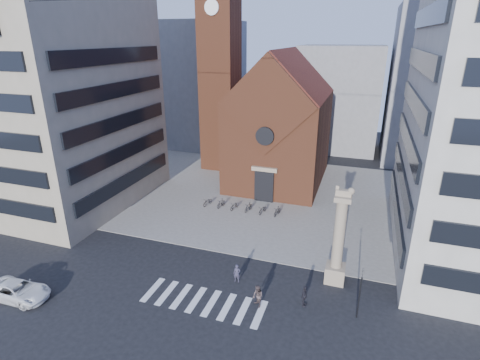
% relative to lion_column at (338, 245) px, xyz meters
% --- Properties ---
extents(ground, '(120.00, 120.00, 0.00)m').
position_rel_lion_column_xyz_m(ground, '(-10.01, -3.00, -3.46)').
color(ground, black).
rests_on(ground, ground).
extents(piazza, '(46.00, 30.00, 0.05)m').
position_rel_lion_column_xyz_m(piazza, '(-10.01, 16.00, -3.43)').
color(piazza, '#9A968C').
rests_on(piazza, ground).
extents(zebra_crossing, '(10.20, 3.20, 0.01)m').
position_rel_lion_column_xyz_m(zebra_crossing, '(-9.46, -6.00, -3.45)').
color(zebra_crossing, white).
rests_on(zebra_crossing, ground).
extents(church, '(12.00, 16.65, 18.00)m').
position_rel_lion_column_xyz_m(church, '(-10.01, 22.04, 4.53)').
color(church, brown).
rests_on(church, ground).
extents(campanile, '(5.50, 5.50, 31.20)m').
position_rel_lion_column_xyz_m(campanile, '(-20.01, 25.00, 12.28)').
color(campanile, brown).
rests_on(campanile, ground).
extents(building_left, '(18.00, 20.00, 26.00)m').
position_rel_lion_column_xyz_m(building_left, '(-34.01, 7.00, 9.54)').
color(building_left, gray).
rests_on(building_left, ground).
extents(bg_block_left, '(16.00, 14.00, 22.00)m').
position_rel_lion_column_xyz_m(bg_block_left, '(-30.01, 37.00, 7.54)').
color(bg_block_left, gray).
rests_on(bg_block_left, ground).
extents(bg_block_mid, '(14.00, 12.00, 18.00)m').
position_rel_lion_column_xyz_m(bg_block_mid, '(-4.01, 42.00, 5.54)').
color(bg_block_mid, gray).
rests_on(bg_block_mid, ground).
extents(bg_block_right, '(16.00, 14.00, 24.00)m').
position_rel_lion_column_xyz_m(bg_block_right, '(11.99, 39.00, 8.54)').
color(bg_block_right, gray).
rests_on(bg_block_right, ground).
extents(lion_column, '(1.63, 1.60, 8.68)m').
position_rel_lion_column_xyz_m(lion_column, '(0.00, 0.00, 0.00)').
color(lion_column, gray).
rests_on(lion_column, ground).
extents(traffic_light, '(0.13, 0.16, 4.30)m').
position_rel_lion_column_xyz_m(traffic_light, '(1.99, -4.00, -1.17)').
color(traffic_light, black).
rests_on(traffic_light, ground).
extents(white_car, '(5.20, 2.54, 1.42)m').
position_rel_lion_column_xyz_m(white_car, '(-23.48, -10.32, -2.75)').
color(white_car, white).
rests_on(white_car, ground).
extents(pedestrian_0, '(0.63, 0.45, 1.62)m').
position_rel_lion_column_xyz_m(pedestrian_0, '(-7.82, -2.74, -2.65)').
color(pedestrian_0, '#373448').
rests_on(pedestrian_0, ground).
extents(pedestrian_1, '(1.12, 1.11, 1.83)m').
position_rel_lion_column_xyz_m(pedestrian_1, '(-5.30, -5.18, -2.54)').
color(pedestrian_1, '#4D3F3E').
rests_on(pedestrian_1, ground).
extents(pedestrian_2, '(0.50, 1.06, 1.76)m').
position_rel_lion_column_xyz_m(pedestrian_2, '(-1.95, -3.97, -2.58)').
color(pedestrian_2, '#242229').
rests_on(pedestrian_2, ground).
extents(scooter_0, '(0.98, 1.84, 0.92)m').
position_rel_lion_column_xyz_m(scooter_0, '(-16.19, 10.51, -2.95)').
color(scooter_0, black).
rests_on(scooter_0, piazza).
extents(scooter_1, '(0.84, 1.76, 1.02)m').
position_rel_lion_column_xyz_m(scooter_1, '(-14.45, 10.51, -2.90)').
color(scooter_1, black).
rests_on(scooter_1, piazza).
extents(scooter_2, '(0.98, 1.84, 0.92)m').
position_rel_lion_column_xyz_m(scooter_2, '(-12.71, 10.51, -2.95)').
color(scooter_2, black).
rests_on(scooter_2, piazza).
extents(scooter_3, '(0.84, 1.76, 1.02)m').
position_rel_lion_column_xyz_m(scooter_3, '(-10.97, 10.51, -2.90)').
color(scooter_3, black).
rests_on(scooter_3, piazza).
extents(scooter_4, '(0.98, 1.84, 0.92)m').
position_rel_lion_column_xyz_m(scooter_4, '(-9.23, 10.51, -2.95)').
color(scooter_4, black).
rests_on(scooter_4, piazza).
extents(scooter_5, '(0.84, 1.76, 1.02)m').
position_rel_lion_column_xyz_m(scooter_5, '(-7.49, 10.51, -2.90)').
color(scooter_5, black).
rests_on(scooter_5, piazza).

